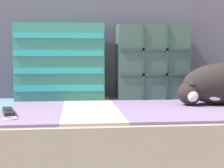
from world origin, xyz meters
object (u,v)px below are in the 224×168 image
at_px(sleeping_cat, 221,85).
at_px(throw_pillow_striped, 60,62).
at_px(throw_pillow_quilted, 152,62).
at_px(game_remote_far, 8,112).
at_px(couch, 115,153).

bearing_deg(sleeping_cat, throw_pillow_striped, 160.56).
distance_m(throw_pillow_quilted, game_remote_far, 0.79).
bearing_deg(throw_pillow_striped, sleeping_cat, -19.44).
distance_m(throw_pillow_striped, game_remote_far, 0.50).
xyz_separation_m(couch, throw_pillow_quilted, (0.22, 0.23, 0.40)).
xyz_separation_m(throw_pillow_striped, sleeping_cat, (0.72, -0.26, -0.10)).
bearing_deg(throw_pillow_quilted, throw_pillow_striped, -179.94).
distance_m(couch, throw_pillow_quilted, 0.51).
distance_m(couch, throw_pillow_striped, 0.53).
xyz_separation_m(sleeping_cat, game_remote_far, (-0.90, -0.18, -0.08)).
bearing_deg(couch, throw_pillow_striped, 137.63).
distance_m(throw_pillow_quilted, sleeping_cat, 0.38).
relative_size(sleeping_cat, game_remote_far, 2.18).
height_order(throw_pillow_striped, sleeping_cat, throw_pillow_striped).
relative_size(throw_pillow_quilted, throw_pillow_striped, 0.86).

